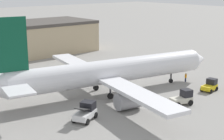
{
  "coord_description": "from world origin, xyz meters",
  "views": [
    {
      "loc": [
        -33.32,
        -39.77,
        16.89
      ],
      "look_at": [
        0.0,
        0.0,
        3.75
      ],
      "focal_mm": 55.0,
      "sensor_mm": 36.0,
      "label": 1
    }
  ],
  "objects": [
    {
      "name": "airplane",
      "position": [
        -1.05,
        0.2,
        3.48
      ],
      "size": [
        39.82,
        36.32,
        12.69
      ],
      "rotation": [
        0.0,
        0.0,
        -0.19
      ],
      "color": "white",
      "rests_on": "ground_plane"
    },
    {
      "name": "baggage_tug",
      "position": [
        4.23,
        -10.69,
        1.02
      ],
      "size": [
        3.42,
        2.45,
        2.21
      ],
      "rotation": [
        0.0,
        0.0,
        -0.25
      ],
      "color": "beige",
      "rests_on": "ground_plane"
    },
    {
      "name": "ground_crew_worker",
      "position": [
        13.96,
        -3.55,
        0.86
      ],
      "size": [
        0.36,
        0.36,
        1.62
      ],
      "rotation": [
        0.0,
        0.0,
        1.16
      ],
      "color": "#1E2338",
      "rests_on": "ground_plane"
    },
    {
      "name": "ground_plane",
      "position": [
        0.0,
        0.0,
        0.0
      ],
      "size": [
        400.0,
        400.0,
        0.0
      ],
      "primitive_type": "plane",
      "color": "gray"
    },
    {
      "name": "pushback_tug",
      "position": [
        12.87,
        -9.32,
        0.89
      ],
      "size": [
        3.01,
        2.23,
        1.92
      ],
      "rotation": [
        0.0,
        0.0,
        0.14
      ],
      "color": "yellow",
      "rests_on": "ground_plane"
    },
    {
      "name": "belt_loader_truck",
      "position": [
        -9.62,
        -6.29,
        1.07
      ],
      "size": [
        3.93,
        3.4,
        2.21
      ],
      "rotation": [
        0.0,
        0.0,
        0.49
      ],
      "color": "silver",
      "rests_on": "ground_plane"
    }
  ]
}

